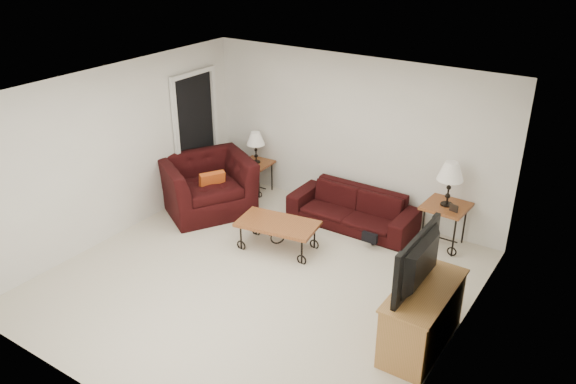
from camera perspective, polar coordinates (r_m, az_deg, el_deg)
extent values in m
plane|color=beige|center=(7.61, -2.95, -8.71)|extent=(5.00, 5.00, 0.00)
cube|color=white|center=(8.96, 6.41, 5.54)|extent=(5.00, 0.02, 2.50)
cube|color=white|center=(5.47, -19.14, -9.58)|extent=(5.00, 0.02, 2.50)
cube|color=white|center=(8.61, -16.70, 3.77)|extent=(0.02, 5.00, 2.50)
cube|color=white|center=(6.01, 16.48, -5.85)|extent=(0.02, 5.00, 2.50)
plane|color=white|center=(6.55, -3.44, 9.73)|extent=(5.00, 5.00, 0.00)
cube|color=black|center=(9.73, -9.11, 5.53)|extent=(0.08, 0.94, 2.04)
imported|color=black|center=(8.82, 6.41, -1.63)|extent=(1.95, 0.76, 0.57)
cube|color=#985426|center=(9.90, -3.13, 1.51)|extent=(0.52, 0.52, 0.54)
cube|color=#985426|center=(8.51, 15.20, -3.20)|extent=(0.62, 0.62, 0.65)
cube|color=black|center=(9.75, -4.41, 3.11)|extent=(0.11, 0.04, 0.09)
cube|color=black|center=(8.17, 16.13, -1.55)|extent=(0.13, 0.05, 0.11)
cube|color=#985426|center=(8.18, -1.02, -4.33)|extent=(1.20, 0.78, 0.42)
imported|color=black|center=(9.25, -8.02, 0.69)|extent=(1.71, 1.77, 0.88)
cube|color=#CA5E19|center=(9.10, -7.54, 0.81)|extent=(0.29, 0.40, 0.40)
cube|color=#B07141|center=(6.53, 13.17, -11.99)|extent=(0.51, 1.22, 0.73)
imported|color=black|center=(6.16, 13.62, -6.85)|extent=(0.14, 1.10, 0.63)
ellipsoid|color=black|center=(8.34, 8.49, -3.91)|extent=(0.42, 0.37, 0.45)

